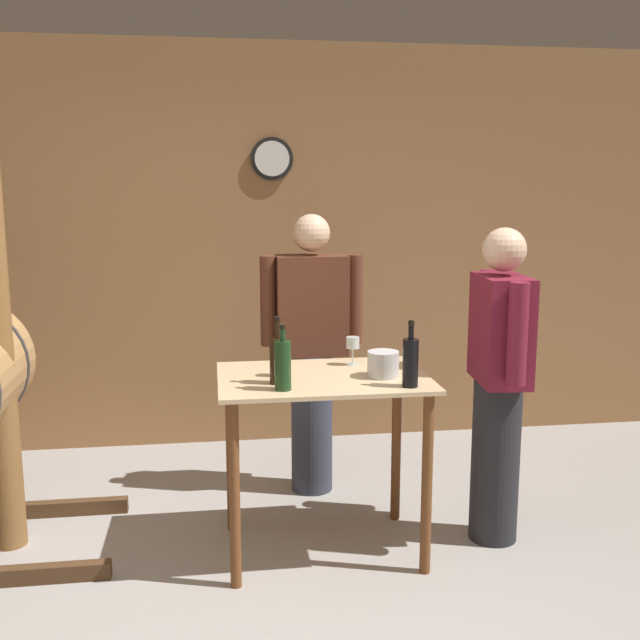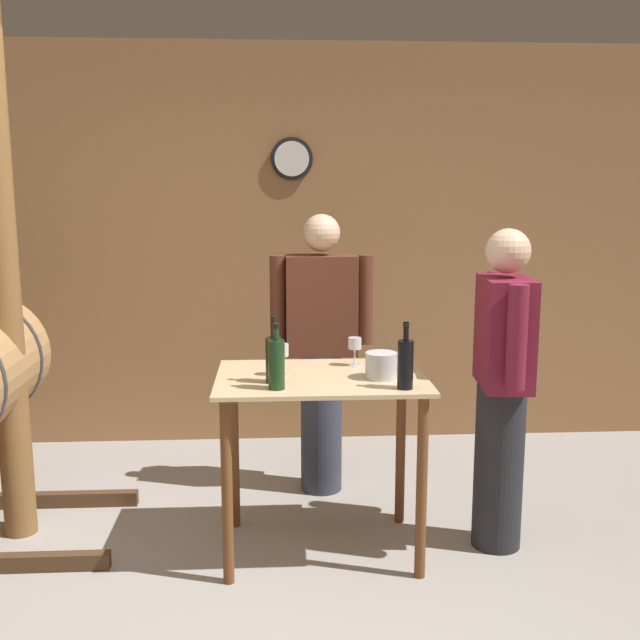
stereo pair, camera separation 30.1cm
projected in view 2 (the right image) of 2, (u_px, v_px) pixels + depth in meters
back_wall at (277, 248)px, 5.10m from camera, size 8.40×0.08×2.70m
tasting_table at (321, 412)px, 3.57m from camera, size 0.99×0.69×0.88m
wooden_post at (2, 273)px, 3.63m from camera, size 0.16×0.16×2.70m
wine_bottle_far_left at (274, 358)px, 3.40m from camera, size 0.07×0.07×0.31m
wine_bottle_left at (276, 363)px, 3.29m from camera, size 0.07×0.07×0.29m
wine_bottle_center at (405, 363)px, 3.29m from camera, size 0.07×0.07×0.30m
wine_glass_near_left at (282, 352)px, 3.52m from camera, size 0.06×0.06×0.15m
wine_glass_near_center at (355, 345)px, 3.71m from camera, size 0.07×0.07×0.14m
ice_bucket at (381, 365)px, 3.48m from camera, size 0.15×0.15×0.12m
person_host at (321, 348)px, 4.28m from camera, size 0.59×0.24×1.61m
person_visitor_with_scarf at (502, 384)px, 3.60m from camera, size 0.25×0.59×1.57m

